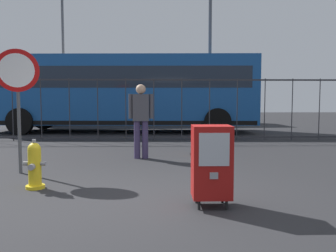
{
  "coord_description": "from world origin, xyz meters",
  "views": [
    {
      "loc": [
        0.14,
        -4.68,
        1.35
      ],
      "look_at": [
        0.3,
        1.2,
        0.9
      ],
      "focal_mm": 38.22,
      "sensor_mm": 36.0,
      "label": 1
    }
  ],
  "objects_px": {
    "stop_sign": "(18,85)",
    "pedestrian": "(141,117)",
    "street_light_near_right": "(63,46)",
    "bus_near": "(123,90)",
    "bus_far": "(129,92)",
    "street_light_near_left": "(210,10)",
    "traffic_cone": "(198,145)",
    "fire_hydrant": "(35,165)",
    "newspaper_box_primary": "(211,162)"
  },
  "relations": [
    {
      "from": "fire_hydrant",
      "to": "bus_far",
      "type": "height_order",
      "value": "bus_far"
    },
    {
      "from": "traffic_cone",
      "to": "street_light_near_left",
      "type": "relative_size",
      "value": 0.06
    },
    {
      "from": "traffic_cone",
      "to": "bus_near",
      "type": "bearing_deg",
      "value": 111.27
    },
    {
      "from": "traffic_cone",
      "to": "street_light_near_right",
      "type": "relative_size",
      "value": 0.07
    },
    {
      "from": "stop_sign",
      "to": "street_light_near_right",
      "type": "bearing_deg",
      "value": 101.33
    },
    {
      "from": "street_light_near_left",
      "to": "street_light_near_right",
      "type": "height_order",
      "value": "street_light_near_left"
    },
    {
      "from": "stop_sign",
      "to": "street_light_near_left",
      "type": "relative_size",
      "value": 0.25
    },
    {
      "from": "fire_hydrant",
      "to": "pedestrian",
      "type": "relative_size",
      "value": 0.45
    },
    {
      "from": "stop_sign",
      "to": "street_light_near_left",
      "type": "height_order",
      "value": "street_light_near_left"
    },
    {
      "from": "bus_near",
      "to": "bus_far",
      "type": "bearing_deg",
      "value": 94.34
    },
    {
      "from": "stop_sign",
      "to": "bus_far",
      "type": "xyz_separation_m",
      "value": [
        0.91,
        13.0,
        0.11
      ]
    },
    {
      "from": "stop_sign",
      "to": "bus_far",
      "type": "relative_size",
      "value": 0.21
    },
    {
      "from": "fire_hydrant",
      "to": "street_light_near_right",
      "type": "distance_m",
      "value": 15.66
    },
    {
      "from": "bus_far",
      "to": "street_light_near_left",
      "type": "distance_m",
      "value": 6.78
    },
    {
      "from": "stop_sign",
      "to": "bus_near",
      "type": "relative_size",
      "value": 0.21
    },
    {
      "from": "traffic_cone",
      "to": "street_light_near_right",
      "type": "height_order",
      "value": "street_light_near_right"
    },
    {
      "from": "pedestrian",
      "to": "street_light_near_right",
      "type": "distance_m",
      "value": 13.46
    },
    {
      "from": "bus_near",
      "to": "street_light_near_right",
      "type": "bearing_deg",
      "value": 126.55
    },
    {
      "from": "street_light_near_right",
      "to": "bus_near",
      "type": "bearing_deg",
      "value": -55.85
    },
    {
      "from": "traffic_cone",
      "to": "fire_hydrant",
      "type": "bearing_deg",
      "value": -132.46
    },
    {
      "from": "street_light_near_left",
      "to": "street_light_near_right",
      "type": "relative_size",
      "value": 1.2
    },
    {
      "from": "bus_near",
      "to": "bus_far",
      "type": "distance_m",
      "value": 4.95
    },
    {
      "from": "street_light_near_left",
      "to": "traffic_cone",
      "type": "bearing_deg",
      "value": -100.48
    },
    {
      "from": "newspaper_box_primary",
      "to": "street_light_near_left",
      "type": "relative_size",
      "value": 0.12
    },
    {
      "from": "fire_hydrant",
      "to": "traffic_cone",
      "type": "relative_size",
      "value": 1.41
    },
    {
      "from": "traffic_cone",
      "to": "street_light_near_left",
      "type": "xyz_separation_m",
      "value": [
        1.18,
        6.4,
        4.7
      ]
    },
    {
      "from": "newspaper_box_primary",
      "to": "stop_sign",
      "type": "relative_size",
      "value": 0.46
    },
    {
      "from": "fire_hydrant",
      "to": "bus_near",
      "type": "relative_size",
      "value": 0.07
    },
    {
      "from": "fire_hydrant",
      "to": "newspaper_box_primary",
      "type": "height_order",
      "value": "newspaper_box_primary"
    },
    {
      "from": "stop_sign",
      "to": "pedestrian",
      "type": "relative_size",
      "value": 1.34
    },
    {
      "from": "pedestrian",
      "to": "bus_far",
      "type": "bearing_deg",
      "value": 96.02
    },
    {
      "from": "fire_hydrant",
      "to": "traffic_cone",
      "type": "distance_m",
      "value": 4.16
    },
    {
      "from": "fire_hydrant",
      "to": "newspaper_box_primary",
      "type": "distance_m",
      "value": 2.71
    },
    {
      "from": "stop_sign",
      "to": "bus_far",
      "type": "distance_m",
      "value": 13.03
    },
    {
      "from": "bus_far",
      "to": "street_light_near_right",
      "type": "bearing_deg",
      "value": 163.69
    },
    {
      "from": "newspaper_box_primary",
      "to": "stop_sign",
      "type": "height_order",
      "value": "stop_sign"
    },
    {
      "from": "newspaper_box_primary",
      "to": "bus_near",
      "type": "xyz_separation_m",
      "value": [
        -2.09,
        10.13,
        1.14
      ]
    },
    {
      "from": "traffic_cone",
      "to": "bus_far",
      "type": "relative_size",
      "value": 0.05
    },
    {
      "from": "newspaper_box_primary",
      "to": "stop_sign",
      "type": "distance_m",
      "value": 3.92
    },
    {
      "from": "bus_near",
      "to": "street_light_near_right",
      "type": "relative_size",
      "value": 1.45
    },
    {
      "from": "bus_far",
      "to": "bus_near",
      "type": "bearing_deg",
      "value": -93.77
    },
    {
      "from": "bus_near",
      "to": "street_light_near_left",
      "type": "bearing_deg",
      "value": 7.23
    },
    {
      "from": "pedestrian",
      "to": "newspaper_box_primary",
      "type": "bearing_deg",
      "value": -73.92
    },
    {
      "from": "pedestrian",
      "to": "bus_far",
      "type": "xyz_separation_m",
      "value": [
        -1.21,
        11.43,
        0.76
      ]
    },
    {
      "from": "bus_near",
      "to": "street_light_near_left",
      "type": "relative_size",
      "value": 1.21
    },
    {
      "from": "traffic_cone",
      "to": "bus_far",
      "type": "height_order",
      "value": "bus_far"
    },
    {
      "from": "fire_hydrant",
      "to": "traffic_cone",
      "type": "bearing_deg",
      "value": 47.54
    },
    {
      "from": "stop_sign",
      "to": "bus_near",
      "type": "bearing_deg",
      "value": 82.4
    },
    {
      "from": "bus_far",
      "to": "stop_sign",
      "type": "bearing_deg",
      "value": -99.7
    },
    {
      "from": "newspaper_box_primary",
      "to": "traffic_cone",
      "type": "bearing_deg",
      "value": 85.94
    }
  ]
}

